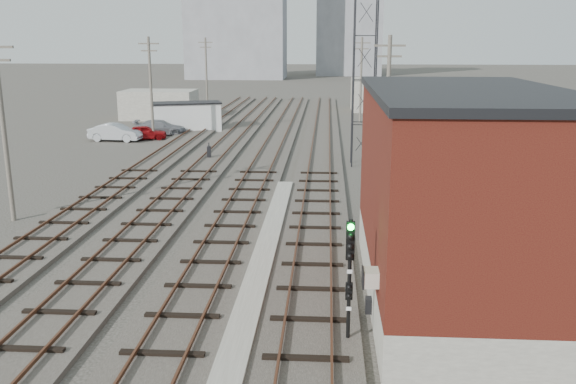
# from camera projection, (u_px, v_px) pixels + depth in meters

# --- Properties ---
(ground) EXTENTS (320.00, 320.00, 0.00)m
(ground) POSITION_uv_depth(u_px,v_px,m) (301.00, 120.00, 68.23)
(ground) COLOR #282621
(ground) RESTS_ON ground
(track_right) EXTENTS (3.20, 90.00, 0.39)m
(track_right) POSITION_uv_depth(u_px,v_px,m) (321.00, 153.00, 47.72)
(track_right) COLOR #332D28
(track_right) RESTS_ON ground
(track_mid_right) EXTENTS (3.20, 90.00, 0.39)m
(track_mid_right) POSITION_uv_depth(u_px,v_px,m) (270.00, 152.00, 47.97)
(track_mid_right) COLOR #332D28
(track_mid_right) RESTS_ON ground
(track_mid_left) EXTENTS (3.20, 90.00, 0.39)m
(track_mid_left) POSITION_uv_depth(u_px,v_px,m) (220.00, 152.00, 48.22)
(track_mid_left) COLOR #332D28
(track_mid_left) RESTS_ON ground
(track_left) EXTENTS (3.20, 90.00, 0.39)m
(track_left) POSITION_uv_depth(u_px,v_px,m) (170.00, 151.00, 48.47)
(track_left) COLOR #332D28
(track_left) RESTS_ON ground
(platform_curb) EXTENTS (0.90, 28.00, 0.26)m
(platform_curb) POSITION_uv_depth(u_px,v_px,m) (261.00, 268.00, 23.64)
(platform_curb) COLOR gray
(platform_curb) RESTS_ON ground
(brick_building) EXTENTS (6.54, 12.20, 7.22)m
(brick_building) POSITION_uv_depth(u_px,v_px,m) (461.00, 196.00, 20.41)
(brick_building) COLOR gray
(brick_building) RESTS_ON ground
(lattice_tower) EXTENTS (1.60, 1.60, 15.00)m
(lattice_tower) POSITION_uv_depth(u_px,v_px,m) (365.00, 58.00, 41.86)
(lattice_tower) COLOR black
(lattice_tower) RESTS_ON ground
(utility_pole_left_a) EXTENTS (1.80, 0.24, 9.00)m
(utility_pole_left_a) POSITION_uv_depth(u_px,v_px,m) (3.00, 124.00, 29.13)
(utility_pole_left_a) COLOR #595147
(utility_pole_left_a) RESTS_ON ground
(utility_pole_left_b) EXTENTS (1.80, 0.24, 9.00)m
(utility_pole_left_b) POSITION_uv_depth(u_px,v_px,m) (151.00, 86.00, 53.33)
(utility_pole_left_b) COLOR #595147
(utility_pole_left_b) RESTS_ON ground
(utility_pole_left_c) EXTENTS (1.80, 0.24, 9.00)m
(utility_pole_left_c) POSITION_uv_depth(u_px,v_px,m) (206.00, 71.00, 77.53)
(utility_pole_left_c) COLOR #595147
(utility_pole_left_c) RESTS_ON ground
(utility_pole_right_a) EXTENTS (1.80, 0.24, 9.00)m
(utility_pole_right_a) POSITION_uv_depth(u_px,v_px,m) (387.00, 109.00, 35.68)
(utility_pole_right_a) COLOR #595147
(utility_pole_right_a) RESTS_ON ground
(utility_pole_right_b) EXTENTS (1.80, 0.24, 9.00)m
(utility_pole_right_b) POSITION_uv_depth(u_px,v_px,m) (361.00, 78.00, 64.72)
(utility_pole_right_b) COLOR #595147
(utility_pole_right_b) RESTS_ON ground
(apartment_left) EXTENTS (22.00, 14.00, 30.00)m
(apartment_left) POSITION_uv_depth(u_px,v_px,m) (237.00, 11.00, 138.31)
(apartment_left) COLOR gray
(apartment_left) RESTS_ON ground
(apartment_right) EXTENTS (16.00, 12.00, 26.00)m
(apartment_right) POSITION_uv_depth(u_px,v_px,m) (349.00, 22.00, 151.68)
(apartment_right) COLOR gray
(apartment_right) RESTS_ON ground
(shed_left) EXTENTS (8.00, 5.00, 3.20)m
(shed_left) POSITION_uv_depth(u_px,v_px,m) (159.00, 105.00, 68.84)
(shed_left) COLOR gray
(shed_left) RESTS_ON ground
(shed_right) EXTENTS (6.00, 6.00, 4.00)m
(shed_right) POSITION_uv_depth(u_px,v_px,m) (375.00, 95.00, 76.86)
(shed_right) COLOR gray
(shed_right) RESTS_ON ground
(signal_mast) EXTENTS (0.40, 0.41, 3.83)m
(signal_mast) POSITION_uv_depth(u_px,v_px,m) (350.00, 274.00, 17.45)
(signal_mast) COLOR gray
(signal_mast) RESTS_ON ground
(switch_stand) EXTENTS (0.30, 0.30, 1.22)m
(switch_stand) POSITION_uv_depth(u_px,v_px,m) (209.00, 152.00, 45.40)
(switch_stand) COLOR black
(switch_stand) RESTS_ON ground
(site_trailer) EXTENTS (7.27, 4.79, 2.82)m
(site_trailer) POSITION_uv_depth(u_px,v_px,m) (187.00, 116.00, 59.60)
(site_trailer) COLOR white
(site_trailer) RESTS_ON ground
(car_red) EXTENTS (4.08, 2.40, 1.30)m
(car_red) POSITION_uv_depth(u_px,v_px,m) (145.00, 132.00, 54.59)
(car_red) COLOR maroon
(car_red) RESTS_ON ground
(car_silver) EXTENTS (4.82, 2.07, 1.55)m
(car_silver) POSITION_uv_depth(u_px,v_px,m) (116.00, 132.00, 53.80)
(car_silver) COLOR #B7BABF
(car_silver) RESTS_ON ground
(car_grey) EXTENTS (4.94, 2.25, 1.40)m
(car_grey) POSITION_uv_depth(u_px,v_px,m) (160.00, 127.00, 57.34)
(car_grey) COLOR gray
(car_grey) RESTS_ON ground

